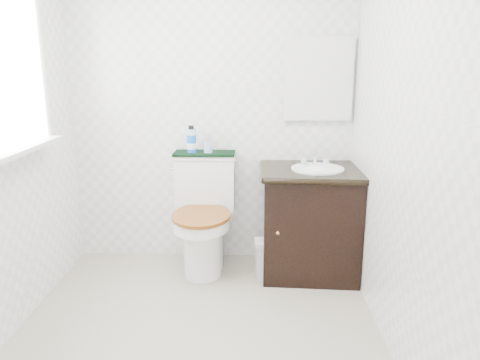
{
  "coord_description": "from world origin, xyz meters",
  "views": [
    {
      "loc": [
        0.33,
        -2.44,
        1.59
      ],
      "look_at": [
        0.24,
        0.75,
        0.77
      ],
      "focal_mm": 35.0,
      "sensor_mm": 36.0,
      "label": 1
    }
  ],
  "objects_px": {
    "mouthwash_bottle": "(191,140)",
    "trash_bin": "(268,259)",
    "toilet": "(204,221)",
    "cup": "(208,147)",
    "vanity": "(311,219)"
  },
  "relations": [
    {
      "from": "toilet",
      "to": "trash_bin",
      "type": "relative_size",
      "value": 3.01
    },
    {
      "from": "trash_bin",
      "to": "mouthwash_bottle",
      "type": "bearing_deg",
      "value": 154.31
    },
    {
      "from": "vanity",
      "to": "toilet",
      "type": "bearing_deg",
      "value": 175.8
    },
    {
      "from": "toilet",
      "to": "mouthwash_bottle",
      "type": "distance_m",
      "value": 0.63
    },
    {
      "from": "toilet",
      "to": "mouthwash_bottle",
      "type": "bearing_deg",
      "value": 128.63
    },
    {
      "from": "mouthwash_bottle",
      "to": "trash_bin",
      "type": "bearing_deg",
      "value": -25.69
    },
    {
      "from": "mouthwash_bottle",
      "to": "cup",
      "type": "bearing_deg",
      "value": -3.04
    },
    {
      "from": "toilet",
      "to": "mouthwash_bottle",
      "type": "relative_size",
      "value": 4.27
    },
    {
      "from": "trash_bin",
      "to": "mouthwash_bottle",
      "type": "distance_m",
      "value": 1.07
    },
    {
      "from": "toilet",
      "to": "mouthwash_bottle",
      "type": "height_order",
      "value": "mouthwash_bottle"
    },
    {
      "from": "toilet",
      "to": "cup",
      "type": "relative_size",
      "value": 10.63
    },
    {
      "from": "toilet",
      "to": "mouthwash_bottle",
      "type": "xyz_separation_m",
      "value": [
        -0.1,
        0.12,
        0.61
      ]
    },
    {
      "from": "trash_bin",
      "to": "toilet",
      "type": "bearing_deg",
      "value": 161.75
    },
    {
      "from": "vanity",
      "to": "mouthwash_bottle",
      "type": "distance_m",
      "value": 1.09
    },
    {
      "from": "mouthwash_bottle",
      "to": "toilet",
      "type": "bearing_deg",
      "value": -51.37
    }
  ]
}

